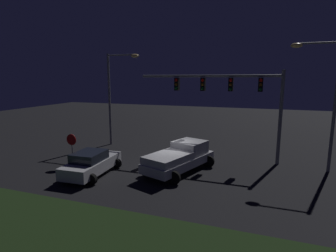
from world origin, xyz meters
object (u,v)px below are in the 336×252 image
Objects in this scene: traffic_signal_gantry at (231,91)px; street_lamp_left at (115,88)px; pickup_truck at (181,156)px; street_lamp_right at (326,90)px; stop_sign at (72,144)px; car_sedan at (91,163)px.

traffic_signal_gantry is 1.28× the size of street_lamp_left.
street_lamp_right reaches higher than pickup_truck.
stop_sign is at bearing 120.73° from pickup_truck.
pickup_truck is at bearing -160.09° from street_lamp_right.
car_sedan is 15.23m from street_lamp_right.
pickup_truck is 9.88m from street_lamp_right.
street_lamp_left is at bearing 15.94° from car_sedan.
traffic_signal_gantry is 4.63× the size of stop_sign.
street_lamp_right is (5.81, -0.55, 0.16)m from traffic_signal_gantry.
car_sedan is at bearing 135.36° from pickup_truck.
street_lamp_left is (-7.46, 4.81, 4.11)m from pickup_truck.
traffic_signal_gantry is at bearing 174.63° from street_lamp_right.
traffic_signal_gantry is 10.14m from street_lamp_left.
street_lamp_left is 0.98× the size of street_lamp_right.
stop_sign is at bearing -152.70° from traffic_signal_gantry.
stop_sign is (-2.22, 0.99, 0.82)m from car_sedan.
stop_sign is at bearing -88.26° from street_lamp_left.
traffic_signal_gantry reaches higher than car_sedan.
traffic_signal_gantry reaches higher than stop_sign.
car_sedan is (-5.05, -2.49, -0.26)m from pickup_truck.
stop_sign is (-9.87, -5.10, -3.47)m from traffic_signal_gantry.
stop_sign is (0.19, -6.31, -3.55)m from street_lamp_left.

